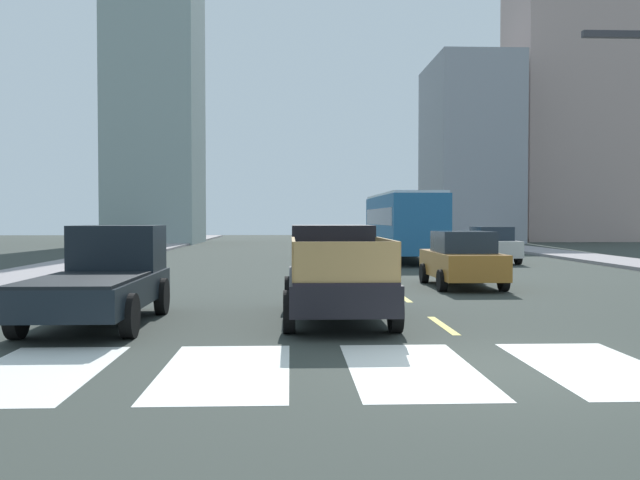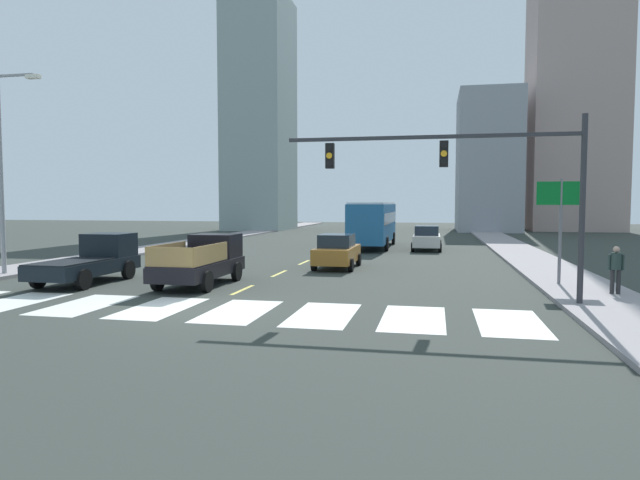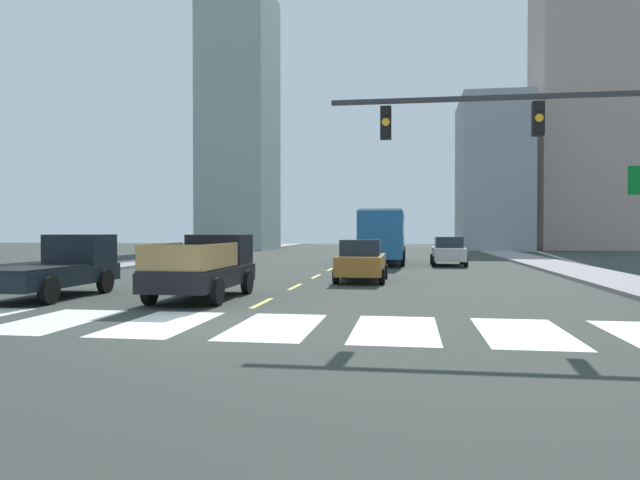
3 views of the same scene
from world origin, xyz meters
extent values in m
plane|color=#303631|center=(0.00, 0.00, 0.00)|extent=(160.00, 160.00, 0.00)
cube|color=gray|center=(12.49, 18.00, 0.07)|extent=(3.11, 110.00, 0.15)
cube|color=gray|center=(-12.49, 18.00, 0.07)|extent=(3.11, 110.00, 0.15)
cube|color=silver|center=(-6.52, 0.00, 0.00)|extent=(1.77, 3.75, 0.01)
cube|color=silver|center=(-3.91, 0.00, 0.00)|extent=(1.77, 3.75, 0.01)
cube|color=silver|center=(-1.30, 0.00, 0.00)|extent=(1.77, 3.75, 0.01)
cube|color=silver|center=(1.30, 0.00, 0.00)|extent=(1.77, 3.75, 0.01)
cube|color=silver|center=(3.91, 0.00, 0.00)|extent=(1.77, 3.75, 0.01)
cube|color=silver|center=(6.52, 0.00, 0.00)|extent=(1.77, 3.75, 0.01)
cube|color=silver|center=(9.13, 0.00, 0.00)|extent=(1.77, 3.75, 0.01)
cube|color=#DAC856|center=(0.00, 4.00, 0.00)|extent=(0.16, 2.40, 0.01)
cube|color=#DAC856|center=(0.00, 9.00, 0.00)|extent=(0.16, 2.40, 0.01)
cube|color=#DAC856|center=(0.00, 14.00, 0.00)|extent=(0.16, 2.40, 0.01)
cube|color=#DAC856|center=(0.00, 19.00, 0.00)|extent=(0.16, 2.40, 0.01)
cube|color=#DAC856|center=(0.00, 24.00, 0.00)|extent=(0.16, 2.40, 0.01)
cube|color=#DAC856|center=(0.00, 29.00, 0.00)|extent=(0.16, 2.40, 0.01)
cube|color=#DAC856|center=(0.00, 34.00, 0.00)|extent=(0.16, 2.40, 0.01)
cube|color=#DAC856|center=(0.00, 39.00, 0.00)|extent=(0.16, 2.40, 0.01)
cube|color=black|center=(-2.05, 4.70, 0.68)|extent=(1.96, 5.20, 0.56)
cube|color=black|center=(-2.05, 6.40, 1.46)|extent=(1.84, 1.60, 1.00)
cube|color=#19232D|center=(-2.05, 6.84, 1.64)|extent=(1.72, 0.08, 0.56)
cube|color=black|center=(-2.05, 3.75, 0.99)|extent=(1.84, 3.30, 0.06)
cylinder|color=black|center=(-3.03, 6.26, 0.40)|extent=(0.22, 0.80, 0.80)
cylinder|color=black|center=(-1.07, 6.26, 0.40)|extent=(0.22, 0.80, 0.80)
cylinder|color=black|center=(-3.03, 3.14, 0.40)|extent=(0.22, 0.80, 0.80)
cylinder|color=black|center=(-1.07, 3.14, 0.40)|extent=(0.22, 0.80, 0.80)
cube|color=olive|center=(-2.95, 3.75, 1.37)|extent=(0.06, 3.17, 0.70)
cube|color=olive|center=(-1.15, 3.75, 1.37)|extent=(0.06, 3.17, 0.70)
cube|color=olive|center=(-2.05, 2.17, 1.37)|extent=(1.80, 0.06, 0.70)
cube|color=black|center=(-6.82, 4.28, 0.68)|extent=(1.96, 5.20, 0.56)
cube|color=black|center=(-6.82, 5.98, 1.46)|extent=(1.84, 1.60, 1.00)
cube|color=#19232D|center=(-6.82, 6.42, 1.64)|extent=(1.72, 0.08, 0.56)
cube|color=black|center=(-6.82, 3.33, 0.99)|extent=(1.84, 3.30, 0.06)
cylinder|color=black|center=(-7.80, 5.84, 0.40)|extent=(0.22, 0.80, 0.80)
cylinder|color=black|center=(-5.84, 5.84, 0.40)|extent=(0.22, 0.80, 0.80)
cylinder|color=black|center=(-7.80, 2.72, 0.40)|extent=(0.22, 0.80, 0.80)
cylinder|color=black|center=(-5.84, 2.72, 0.40)|extent=(0.22, 0.80, 0.80)
cube|color=#1F5B8E|center=(2.59, 25.27, 1.85)|extent=(2.50, 10.80, 2.70)
cube|color=#19232D|center=(2.59, 25.27, 2.20)|extent=(2.52, 9.94, 0.80)
cube|color=silver|center=(2.59, 25.27, 3.26)|extent=(2.40, 10.37, 0.12)
cylinder|color=black|center=(1.34, 28.61, 0.50)|extent=(0.22, 1.00, 1.00)
cylinder|color=black|center=(3.84, 28.61, 0.50)|extent=(0.22, 1.00, 1.00)
cylinder|color=black|center=(1.34, 22.30, 0.50)|extent=(0.22, 1.00, 1.00)
cylinder|color=black|center=(3.84, 22.30, 0.50)|extent=(0.22, 1.00, 1.00)
cube|color=#A96A26|center=(2.26, 11.75, 0.70)|extent=(1.80, 4.40, 0.76)
cube|color=#1E2833|center=(2.26, 11.60, 1.40)|extent=(1.58, 2.11, 0.64)
cylinder|color=black|center=(1.36, 13.11, 0.32)|extent=(0.22, 0.64, 0.64)
cylinder|color=black|center=(3.16, 13.11, 0.32)|extent=(0.22, 0.64, 0.64)
cylinder|color=black|center=(1.36, 10.39, 0.32)|extent=(0.22, 0.64, 0.64)
cylinder|color=black|center=(3.16, 10.39, 0.32)|extent=(0.22, 0.64, 0.64)
cube|color=beige|center=(6.52, 23.48, 0.70)|extent=(1.80, 4.40, 0.76)
cube|color=#1E2833|center=(6.52, 23.33, 1.40)|extent=(1.58, 2.11, 0.64)
cylinder|color=black|center=(5.62, 24.84, 0.32)|extent=(0.22, 0.64, 0.64)
cylinder|color=black|center=(7.42, 24.84, 0.32)|extent=(0.22, 0.64, 0.64)
cylinder|color=black|center=(5.62, 22.11, 0.32)|extent=(0.22, 0.64, 0.64)
cylinder|color=black|center=(7.42, 22.11, 0.32)|extent=(0.22, 0.64, 0.64)
cylinder|color=#2D2D33|center=(11.54, 2.69, 3.00)|extent=(0.18, 0.18, 6.00)
cube|color=#2D2D33|center=(6.87, 2.69, 5.40)|extent=(9.34, 0.12, 0.12)
cube|color=black|center=(7.33, 2.69, 4.85)|extent=(0.28, 0.24, 0.84)
cylinder|color=black|center=(7.33, 2.56, 5.11)|extent=(0.20, 0.04, 0.20)
cylinder|color=orange|center=(7.33, 2.56, 4.85)|extent=(0.20, 0.04, 0.20)
cylinder|color=black|center=(7.33, 2.56, 4.59)|extent=(0.20, 0.04, 0.20)
cube|color=black|center=(3.60, 2.69, 4.85)|extent=(0.28, 0.24, 0.84)
cylinder|color=black|center=(3.60, 2.56, 5.11)|extent=(0.20, 0.04, 0.20)
cylinder|color=orange|center=(3.60, 2.56, 4.85)|extent=(0.20, 0.04, 0.20)
cylinder|color=black|center=(3.60, 2.56, 4.59)|extent=(0.20, 0.04, 0.20)
cylinder|color=slate|center=(11.81, 7.02, 2.10)|extent=(0.12, 0.12, 4.20)
cube|color=#086924|center=(11.76, 7.00, 3.65)|extent=(1.70, 0.06, 0.90)
cylinder|color=gray|center=(-11.73, 5.49, 4.50)|extent=(0.20, 0.20, 9.00)
cube|color=gray|center=(-10.83, 5.49, 8.80)|extent=(1.80, 0.10, 0.10)
cube|color=silver|center=(-9.93, 5.49, 8.70)|extent=(0.60, 0.28, 0.16)
cylinder|color=#2A2B2C|center=(13.09, 4.87, 0.57)|extent=(0.14, 0.14, 0.84)
cylinder|color=#2A2B2C|center=(13.29, 4.87, 0.57)|extent=(0.14, 0.14, 0.84)
cylinder|color=#2A3B37|center=(13.19, 4.87, 1.28)|extent=(0.34, 0.34, 0.58)
cylinder|color=#2A3B37|center=(12.97, 4.87, 1.24)|extent=(0.09, 0.09, 0.54)
cylinder|color=#2A3B37|center=(13.41, 4.87, 1.24)|extent=(0.09, 0.09, 0.54)
sphere|color=tan|center=(13.19, 4.87, 1.68)|extent=(0.22, 0.22, 0.22)
cube|color=#A98F88|center=(23.23, 56.42, 27.28)|extent=(10.27, 9.07, 54.55)
cube|color=#8A9B98|center=(-14.38, 50.82, 14.22)|extent=(7.25, 9.28, 28.43)
cube|color=#90939B|center=(13.09, 53.63, 8.08)|extent=(7.03, 11.52, 16.16)
camera|label=1|loc=(-3.01, -9.79, 2.12)|focal=39.71mm
camera|label=2|loc=(7.10, -15.78, 3.26)|focal=31.23mm
camera|label=3|loc=(4.19, -12.56, 2.09)|focal=33.18mm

